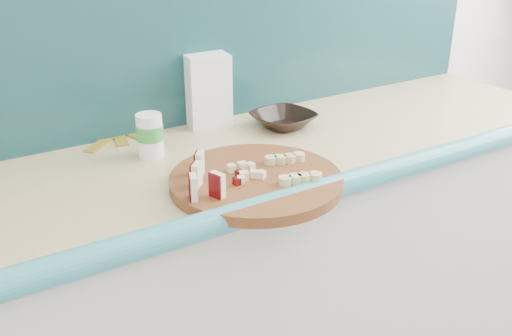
{
  "coord_description": "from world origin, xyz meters",
  "views": [
    {
      "loc": [
        -0.63,
        0.28,
        1.5
      ],
      "look_at": [
        0.0,
        1.31,
        0.96
      ],
      "focal_mm": 40.0,
      "sensor_mm": 36.0,
      "label": 1
    }
  ],
  "objects": [
    {
      "name": "kitchen_counter",
      "position": [
        0.1,
        1.5,
        0.46
      ],
      "size": [
        2.2,
        0.63,
        0.91
      ],
      "color": "silver",
      "rests_on": "ground"
    },
    {
      "name": "backsplash",
      "position": [
        0.1,
        1.79,
        1.16
      ],
      "size": [
        2.2,
        0.02,
        0.5
      ],
      "primitive_type": "cube",
      "color": "teal",
      "rests_on": "kitchen_counter"
    },
    {
      "name": "flour_bag",
      "position": [
        0.11,
        1.74,
        1.02
      ],
      "size": [
        0.14,
        0.11,
        0.21
      ],
      "primitive_type": "cube",
      "rotation": [
        0.0,
        0.0,
        -0.15
      ],
      "color": "white",
      "rests_on": "kitchen_counter"
    },
    {
      "name": "banana_peel",
      "position": [
        -0.16,
        1.76,
        0.91
      ],
      "size": [
        0.21,
        0.18,
        0.01
      ],
      "rotation": [
        0.0,
        0.0,
        -0.39
      ],
      "color": "gold",
      "rests_on": "kitchen_counter"
    },
    {
      "name": "brown_bowl",
      "position": [
        0.29,
        1.6,
        0.93
      ],
      "size": [
        0.2,
        0.2,
        0.04
      ],
      "primitive_type": "imported",
      "rotation": [
        0.0,
        0.0,
        0.13
      ],
      "color": "black",
      "rests_on": "kitchen_counter"
    },
    {
      "name": "banana_slices",
      "position": [
        0.09,
        1.28,
        0.94
      ],
      "size": [
        0.14,
        0.17,
        0.02
      ],
      "color": "#CFBA7E",
      "rests_on": "cutting_board"
    },
    {
      "name": "canister",
      "position": [
        -0.14,
        1.6,
        0.97
      ],
      "size": [
        0.07,
        0.07,
        0.12
      ],
      "rotation": [
        0.0,
        0.0,
        -0.2
      ],
      "color": "white",
      "rests_on": "kitchen_counter"
    },
    {
      "name": "cutting_board",
      "position": [
        0.0,
        1.31,
        0.92
      ],
      "size": [
        0.51,
        0.51,
        0.03
      ],
      "primitive_type": "cylinder",
      "rotation": [
        0.0,
        0.0,
        -0.3
      ],
      "color": "#4E2A10",
      "rests_on": "kitchen_counter"
    },
    {
      "name": "apple_wedges",
      "position": [
        -0.13,
        1.31,
        0.96
      ],
      "size": [
        0.1,
        0.16,
        0.06
      ],
      "color": "beige",
      "rests_on": "cutting_board"
    },
    {
      "name": "apple_chunks",
      "position": [
        -0.02,
        1.31,
        0.95
      ],
      "size": [
        0.06,
        0.07,
        0.02
      ],
      "color": "#F4ECC3",
      "rests_on": "cutting_board"
    }
  ]
}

